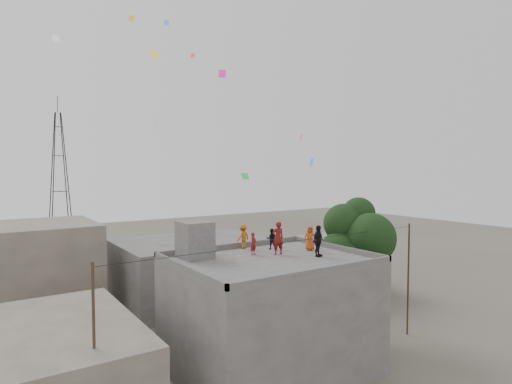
% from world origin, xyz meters
% --- Properties ---
extents(ground, '(140.00, 140.00, 0.00)m').
position_xyz_m(ground, '(0.00, 0.00, 0.00)').
color(ground, '#4F4A41').
rests_on(ground, ground).
extents(main_building, '(10.00, 8.00, 6.10)m').
position_xyz_m(main_building, '(0.00, 0.00, 3.05)').
color(main_building, '#514E4B').
rests_on(main_building, ground).
extents(parapet, '(10.00, 8.00, 0.30)m').
position_xyz_m(parapet, '(0.00, 0.00, 6.25)').
color(parapet, '#514E4B').
rests_on(parapet, main_building).
extents(stair_head_box, '(1.60, 1.80, 2.00)m').
position_xyz_m(stair_head_box, '(-3.20, 2.60, 7.10)').
color(stair_head_box, '#514E4B').
rests_on(stair_head_box, main_building).
extents(neighbor_west, '(8.00, 10.00, 4.00)m').
position_xyz_m(neighbor_west, '(-11.00, 2.00, 2.00)').
color(neighbor_west, '#5E564A').
rests_on(neighbor_west, ground).
extents(neighbor_north, '(12.00, 9.00, 5.00)m').
position_xyz_m(neighbor_north, '(2.00, 14.00, 2.50)').
color(neighbor_north, '#514E4B').
rests_on(neighbor_north, ground).
extents(neighbor_northwest, '(9.00, 8.00, 7.00)m').
position_xyz_m(neighbor_northwest, '(-10.00, 16.00, 3.50)').
color(neighbor_northwest, '#5E564A').
rests_on(neighbor_northwest, ground).
extents(neighbor_east, '(7.00, 8.00, 4.40)m').
position_xyz_m(neighbor_east, '(14.00, 10.00, 2.20)').
color(neighbor_east, '#5E564A').
rests_on(neighbor_east, ground).
extents(tree, '(4.90, 4.60, 9.10)m').
position_xyz_m(tree, '(7.37, 0.60, 6.10)').
color(tree, black).
rests_on(tree, ground).
extents(utility_line, '(20.12, 0.62, 7.40)m').
position_xyz_m(utility_line, '(0.50, -1.25, 3.83)').
color(utility_line, black).
rests_on(utility_line, ground).
extents(transmission_tower, '(2.97, 2.97, 20.01)m').
position_xyz_m(transmission_tower, '(-4.00, 40.00, 9.07)').
color(transmission_tower, black).
rests_on(transmission_tower, ground).
extents(person_red_adult, '(0.75, 0.56, 1.88)m').
position_xyz_m(person_red_adult, '(1.15, 0.83, 7.04)').
color(person_red_adult, maroon).
rests_on(person_red_adult, main_building).
extents(person_orange_child, '(0.85, 0.80, 1.46)m').
position_xyz_m(person_orange_child, '(3.47, 0.75, 6.83)').
color(person_orange_child, '#B84115').
rests_on(person_orange_child, main_building).
extents(person_dark_child, '(0.77, 0.73, 1.26)m').
position_xyz_m(person_dark_child, '(1.77, 2.32, 6.73)').
color(person_dark_child, black).
rests_on(person_dark_child, main_building).
extents(person_dark_adult, '(1.11, 0.76, 1.75)m').
position_xyz_m(person_dark_adult, '(2.63, -0.90, 6.98)').
color(person_dark_adult, black).
rests_on(person_dark_adult, main_building).
extents(person_orange_adult, '(1.08, 0.80, 1.49)m').
position_xyz_m(person_orange_adult, '(0.41, 3.40, 6.85)').
color(person_orange_adult, '#AE5713').
rests_on(person_orange_adult, main_building).
extents(person_red_child, '(0.55, 0.47, 1.26)m').
position_xyz_m(person_red_child, '(-0.07, 1.52, 6.73)').
color(person_red_child, maroon).
rests_on(person_red_child, main_building).
extents(kites, '(18.17, 11.51, 12.89)m').
position_xyz_m(kites, '(0.87, 8.37, 16.14)').
color(kites, '#DE4F17').
rests_on(kites, ground).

